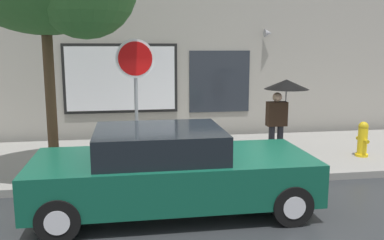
{
  "coord_description": "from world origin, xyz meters",
  "views": [
    {
      "loc": [
        -1.14,
        -6.54,
        2.7
      ],
      "look_at": [
        0.19,
        1.8,
        1.2
      ],
      "focal_mm": 38.47,
      "sensor_mm": 36.0,
      "label": 1
    }
  ],
  "objects_px": {
    "pedestrian_with_umbrella": "(283,96)",
    "stop_sign": "(136,80)",
    "parked_car": "(171,170)",
    "fire_hydrant": "(363,139)"
  },
  "relations": [
    {
      "from": "parked_car",
      "to": "stop_sign",
      "type": "bearing_deg",
      "value": 106.77
    },
    {
      "from": "parked_car",
      "to": "pedestrian_with_umbrella",
      "type": "height_order",
      "value": "pedestrian_with_umbrella"
    },
    {
      "from": "parked_car",
      "to": "stop_sign",
      "type": "xyz_separation_m",
      "value": [
        -0.5,
        1.65,
        1.37
      ]
    },
    {
      "from": "fire_hydrant",
      "to": "pedestrian_with_umbrella",
      "type": "height_order",
      "value": "pedestrian_with_umbrella"
    },
    {
      "from": "parked_car",
      "to": "fire_hydrant",
      "type": "bearing_deg",
      "value": 24.73
    },
    {
      "from": "parked_car",
      "to": "fire_hydrant",
      "type": "xyz_separation_m",
      "value": [
        4.78,
        2.2,
        -0.14
      ]
    },
    {
      "from": "fire_hydrant",
      "to": "pedestrian_with_umbrella",
      "type": "distance_m",
      "value": 2.24
    },
    {
      "from": "parked_car",
      "to": "pedestrian_with_umbrella",
      "type": "xyz_separation_m",
      "value": [
        2.81,
        2.28,
        0.93
      ]
    },
    {
      "from": "pedestrian_with_umbrella",
      "to": "stop_sign",
      "type": "height_order",
      "value": "stop_sign"
    },
    {
      "from": "parked_car",
      "to": "pedestrian_with_umbrella",
      "type": "distance_m",
      "value": 3.74
    }
  ]
}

